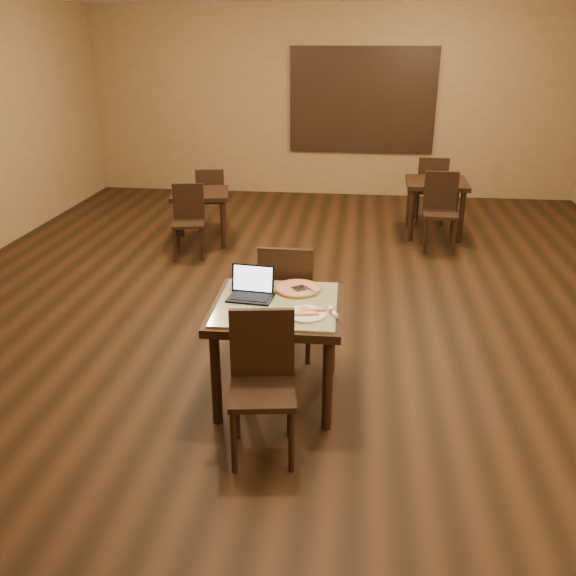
# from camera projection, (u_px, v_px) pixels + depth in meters

# --- Properties ---
(ground) EXTENTS (10.00, 10.00, 0.00)m
(ground) POSITION_uv_depth(u_px,v_px,m) (300.00, 316.00, 5.90)
(ground) COLOR black
(ground) RESTS_ON ground
(wall_back) EXTENTS (8.00, 0.02, 3.00)m
(wall_back) POSITION_uv_depth(u_px,v_px,m) (331.00, 103.00, 9.91)
(wall_back) COLOR olive
(wall_back) RESTS_ON ground
(mural) EXTENTS (2.34, 0.05, 1.64)m
(mural) POSITION_uv_depth(u_px,v_px,m) (362.00, 100.00, 9.80)
(mural) COLOR #295497
(mural) RESTS_ON wall_back
(tiled_table) EXTENTS (0.94, 0.94, 0.76)m
(tiled_table) POSITION_uv_depth(u_px,v_px,m) (277.00, 316.00, 4.35)
(tiled_table) COLOR black
(tiled_table) RESTS_ON ground
(chair_main_near) EXTENTS (0.47, 0.47, 0.95)m
(chair_main_near) POSITION_uv_depth(u_px,v_px,m) (262.00, 375.00, 3.83)
(chair_main_near) COLOR black
(chair_main_near) RESTS_ON ground
(chair_main_far) EXTENTS (0.44, 0.44, 1.00)m
(chair_main_far) POSITION_uv_depth(u_px,v_px,m) (287.00, 295.00, 4.95)
(chair_main_far) COLOR black
(chair_main_far) RESTS_ON ground
(laptop) EXTENTS (0.34, 0.28, 0.22)m
(laptop) POSITION_uv_depth(u_px,v_px,m) (252.00, 289.00, 4.40)
(laptop) COLOR black
(laptop) RESTS_ON tiled_table
(plate) EXTENTS (0.28, 0.28, 0.02)m
(plate) POSITION_uv_depth(u_px,v_px,m) (306.00, 314.00, 4.12)
(plate) COLOR white
(plate) RESTS_ON tiled_table
(pizza_slice) EXTENTS (0.23, 0.23, 0.02)m
(pizza_slice) POSITION_uv_depth(u_px,v_px,m) (306.00, 312.00, 4.11)
(pizza_slice) COLOR beige
(pizza_slice) RESTS_ON plate
(pizza_pan) EXTENTS (0.35, 0.35, 0.01)m
(pizza_pan) POSITION_uv_depth(u_px,v_px,m) (298.00, 290.00, 4.51)
(pizza_pan) COLOR silver
(pizza_pan) RESTS_ON tiled_table
(pizza_whole) EXTENTS (0.34, 0.34, 0.02)m
(pizza_whole) POSITION_uv_depth(u_px,v_px,m) (298.00, 288.00, 4.51)
(pizza_whole) COLOR beige
(pizza_whole) RESTS_ON pizza_pan
(spatula) EXTENTS (0.24, 0.27, 0.01)m
(spatula) POSITION_uv_depth(u_px,v_px,m) (300.00, 288.00, 4.48)
(spatula) COLOR silver
(spatula) RESTS_ON pizza_whole
(napkin_roll) EXTENTS (0.08, 0.16, 0.04)m
(napkin_roll) POSITION_uv_depth(u_px,v_px,m) (333.00, 312.00, 4.13)
(napkin_roll) COLOR white
(napkin_roll) RESTS_ON tiled_table
(other_table_a) EXTENTS (0.81, 0.81, 0.74)m
(other_table_a) POSITION_uv_depth(u_px,v_px,m) (436.00, 190.00, 8.08)
(other_table_a) COLOR black
(other_table_a) RESTS_ON ground
(other_table_a_chair_near) EXTENTS (0.42, 0.42, 0.96)m
(other_table_a_chair_near) POSITION_uv_depth(u_px,v_px,m) (440.00, 206.00, 7.60)
(other_table_a_chair_near) COLOR black
(other_table_a_chair_near) RESTS_ON ground
(other_table_a_chair_far) EXTENTS (0.42, 0.42, 0.96)m
(other_table_a_chair_far) POSITION_uv_depth(u_px,v_px,m) (431.00, 186.00, 8.62)
(other_table_a_chair_far) COLOR black
(other_table_a_chair_far) RESTS_ON ground
(other_table_b) EXTENTS (0.85, 0.85, 0.67)m
(other_table_b) POSITION_uv_depth(u_px,v_px,m) (200.00, 200.00, 7.81)
(other_table_b) COLOR black
(other_table_b) RESTS_ON ground
(other_table_b_chair_near) EXTENTS (0.44, 0.44, 0.87)m
(other_table_b_chair_near) POSITION_uv_depth(u_px,v_px,m) (189.00, 216.00, 7.37)
(other_table_b_chair_near) COLOR black
(other_table_b_chair_near) RESTS_ON ground
(other_table_b_chair_far) EXTENTS (0.44, 0.44, 0.87)m
(other_table_b_chair_far) POSITION_uv_depth(u_px,v_px,m) (211.00, 196.00, 8.30)
(other_table_b_chair_far) COLOR black
(other_table_b_chair_far) RESTS_ON ground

